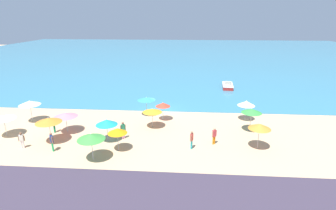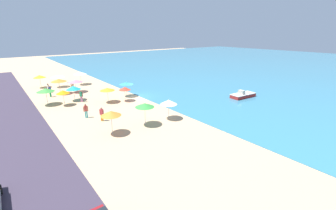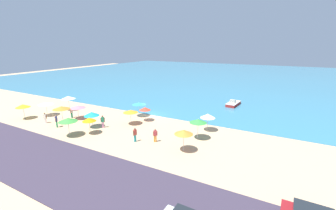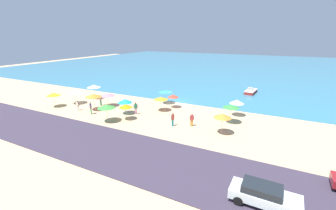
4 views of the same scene
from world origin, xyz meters
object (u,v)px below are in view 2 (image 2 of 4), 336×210
at_px(beach_umbrella_1, 58,76).
at_px(beach_umbrella_10, 45,90).
at_px(beach_umbrella_7, 75,81).
at_px(bather_5, 81,95).
at_px(beach_umbrella_6, 126,83).
at_px(skiff_nearshore, 243,95).
at_px(bather_3, 48,88).
at_px(bather_4, 86,110).
at_px(beach_umbrella_11, 73,88).
at_px(beach_umbrella_13, 39,76).
at_px(beach_umbrella_5, 145,105).
at_px(beach_umbrella_3, 80,73).
at_px(beach_umbrella_4, 169,102).
at_px(bather_0, 102,113).
at_px(bather_2, 50,91).
at_px(beach_umbrella_2, 125,88).
at_px(beach_umbrella_0, 107,89).
at_px(bather_1, 72,86).
at_px(beach_umbrella_8, 111,113).
at_px(beach_umbrella_12, 63,92).
at_px(beach_umbrella_9, 59,80).

relative_size(beach_umbrella_1, beach_umbrella_10, 0.96).
xyz_separation_m(beach_umbrella_7, bather_5, (6.30, -1.14, -0.93)).
height_order(beach_umbrella_6, skiff_nearshore, beach_umbrella_6).
relative_size(bather_3, bather_4, 0.89).
bearing_deg(beach_umbrella_11, beach_umbrella_13, -168.94).
distance_m(beach_umbrella_6, beach_umbrella_13, 17.88).
relative_size(beach_umbrella_5, beach_umbrella_11, 1.13).
xyz_separation_m(beach_umbrella_3, skiff_nearshore, (24.95, 17.07, -1.89)).
bearing_deg(beach_umbrella_4, skiff_nearshore, 89.64).
xyz_separation_m(beach_umbrella_3, bather_4, (18.45, -5.37, -1.29)).
xyz_separation_m(beach_umbrella_1, bather_0, (21.04, -0.33, -1.10)).
bearing_deg(bather_2, beach_umbrella_2, 41.62).
height_order(beach_umbrella_0, beach_umbrella_13, beach_umbrella_13).
height_order(beach_umbrella_6, bather_1, beach_umbrella_6).
distance_m(beach_umbrella_8, bather_4, 6.26).
distance_m(beach_umbrella_10, beach_umbrella_11, 3.68).
bearing_deg(beach_umbrella_12, bather_2, -174.62).
bearing_deg(beach_umbrella_5, beach_umbrella_6, 161.18).
relative_size(beach_umbrella_13, bather_2, 1.31).
height_order(beach_umbrella_1, bather_1, beach_umbrella_1).
bearing_deg(beach_umbrella_4, beach_umbrella_13, -161.70).
distance_m(beach_umbrella_4, beach_umbrella_7, 20.06).
bearing_deg(bather_0, beach_umbrella_8, -8.21).
bearing_deg(beach_umbrella_2, bather_0, -47.21).
xyz_separation_m(beach_umbrella_0, beach_umbrella_3, (-14.23, 0.71, 0.31)).
height_order(beach_umbrella_1, beach_umbrella_13, beach_umbrella_13).
height_order(beach_umbrella_3, beach_umbrella_13, beach_umbrella_3).
bearing_deg(beach_umbrella_11, beach_umbrella_8, -2.26).
height_order(beach_umbrella_0, beach_umbrella_11, beach_umbrella_11).
relative_size(beach_umbrella_10, bather_1, 1.45).
distance_m(beach_umbrella_0, bather_2, 10.35).
height_order(beach_umbrella_0, skiff_nearshore, beach_umbrella_0).
xyz_separation_m(beach_umbrella_13, bather_1, (6.08, 3.92, -1.14)).
bearing_deg(beach_umbrella_11, beach_umbrella_5, 12.82).
height_order(beach_umbrella_0, beach_umbrella_12, beach_umbrella_12).
xyz_separation_m(bather_2, bather_5, (5.81, 2.99, -0.02)).
bearing_deg(bather_3, beach_umbrella_12, 1.35).
bearing_deg(bather_0, beach_umbrella_13, -173.95).
relative_size(beach_umbrella_0, beach_umbrella_3, 0.86).
bearing_deg(beach_umbrella_13, beach_umbrella_9, 13.87).
xyz_separation_m(beach_umbrella_2, beach_umbrella_4, (9.67, 0.63, 0.17)).
bearing_deg(beach_umbrella_1, beach_umbrella_6, 27.30).
height_order(beach_umbrella_6, beach_umbrella_7, beach_umbrella_6).
relative_size(beach_umbrella_0, beach_umbrella_2, 1.01).
bearing_deg(beach_umbrella_7, beach_umbrella_5, 4.68).
height_order(beach_umbrella_4, bather_5, beach_umbrella_4).
bearing_deg(beach_umbrella_0, bather_1, -168.55).
distance_m(beach_umbrella_7, beach_umbrella_11, 5.16).
bearing_deg(beach_umbrella_8, beach_umbrella_1, 177.94).
xyz_separation_m(beach_umbrella_5, beach_umbrella_11, (-14.48, -3.29, -0.35)).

